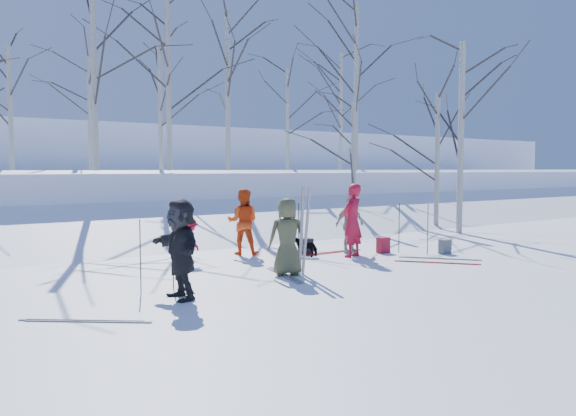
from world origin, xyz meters
TOP-DOWN VIEW (x-y plane):
  - ground at (0.00, 0.00)m, footprint 120.00×120.00m
  - snow_ramp at (0.00, 7.00)m, footprint 70.00×9.49m
  - snow_plateau at (0.00, 17.00)m, footprint 70.00×18.00m
  - far_hill at (0.00, 38.00)m, footprint 90.00×30.00m
  - skier_olive_center at (-1.11, -0.09)m, footprint 0.94×0.77m
  - skier_red_north at (1.68, 1.04)m, footprint 0.79×0.64m
  - skier_redor_behind at (-0.41, 3.00)m, footprint 1.07×1.03m
  - skier_red_seated at (-2.14, 2.52)m, footprint 0.41×0.70m
  - skier_cream_east at (2.02, 1.54)m, footprint 0.92×0.38m
  - skier_grey_west at (-3.84, -0.82)m, footprint 0.59×1.64m
  - dog at (0.70, 1.72)m, footprint 0.64×0.57m
  - upright_ski_left at (-0.88, -0.29)m, footprint 0.08×0.16m
  - upright_ski_right at (-0.77, -0.32)m, footprint 0.12×0.23m
  - ski_pair_a at (2.74, -0.84)m, footprint 2.06×2.10m
  - ski_pair_b at (3.28, -0.46)m, footprint 2.07×2.10m
  - ski_pair_c at (-1.17, -0.07)m, footprint 1.06×1.99m
  - ski_pair_d at (-5.62, -1.39)m, footprint 2.03×2.09m
  - ski_pair_e at (1.71, 1.88)m, footprint 0.25×1.90m
  - ski_pole_a at (3.21, 0.88)m, footprint 0.02×0.02m
  - ski_pole_b at (-2.67, 1.69)m, footprint 0.02×0.02m
  - ski_pole_c at (-3.63, 0.04)m, footprint 0.02×0.02m
  - ski_pole_d at (3.58, 0.21)m, footprint 0.02×0.02m
  - ski_pole_e at (-4.24, 0.08)m, footprint 0.02×0.02m
  - ski_pole_f at (0.37, 2.39)m, footprint 0.02×0.02m
  - ski_pole_g at (1.07, 2.55)m, footprint 0.02×0.02m
  - backpack_red at (2.83, 1.09)m, footprint 0.32×0.22m
  - backpack_grey at (4.07, 0.04)m, footprint 0.30×0.20m
  - backpack_dark at (1.05, 2.18)m, footprint 0.34×0.24m
  - birch_plateau_a at (0.81, 11.71)m, footprint 4.06×4.06m
  - birch_plateau_b at (7.58, 12.62)m, footprint 4.00×4.00m
  - birch_plateau_c at (10.33, 10.79)m, footprint 6.14×6.14m
  - birch_plateau_d at (0.72, 10.63)m, footprint 5.19×5.19m
  - birch_plateau_e at (-4.44, 13.03)m, footprint 3.79×3.79m
  - birch_plateau_g at (-0.66, 16.53)m, footprint 4.33×4.33m
  - birch_plateau_i at (3.45, 10.95)m, footprint 5.17×5.17m
  - birch_plateau_j at (-2.35, 9.60)m, footprint 4.86×4.86m
  - birch_plateau_k at (12.38, 14.38)m, footprint 5.14×5.14m
  - birch_edge_b at (8.28, 2.95)m, footprint 5.24×5.24m
  - birch_edge_c at (8.91, 4.53)m, footprint 4.18×4.18m
  - birch_edge_e at (6.29, 6.31)m, footprint 3.94×3.94m

SIDE VIEW (x-z plane):
  - ground at x=0.00m, z-range 0.00..0.00m
  - ski_pair_a at x=2.74m, z-range 0.00..0.02m
  - ski_pair_b at x=3.28m, z-range 0.00..0.02m
  - ski_pair_c at x=-1.17m, z-range 0.00..0.02m
  - ski_pair_d at x=-5.62m, z-range 0.00..0.02m
  - ski_pair_e at x=1.71m, z-range 0.00..0.02m
  - snow_ramp at x=0.00m, z-range -1.91..2.21m
  - backpack_grey at x=4.07m, z-range 0.00..0.38m
  - backpack_dark at x=1.05m, z-range 0.00..0.40m
  - backpack_red at x=2.83m, z-range 0.00..0.42m
  - dog at x=0.70m, z-range 0.00..0.50m
  - skier_red_seated at x=-2.14m, z-range 0.00..1.07m
  - ski_pole_a at x=3.21m, z-range 0.00..1.34m
  - ski_pole_b at x=-2.67m, z-range 0.00..1.34m
  - ski_pole_c at x=-3.63m, z-range 0.00..1.34m
  - ski_pole_d at x=3.58m, z-range 0.00..1.34m
  - ski_pole_e at x=-4.24m, z-range 0.00..1.34m
  - ski_pole_f at x=0.37m, z-range 0.00..1.34m
  - ski_pole_g at x=1.07m, z-range 0.00..1.34m
  - skier_cream_east at x=2.02m, z-range 0.00..1.56m
  - skier_olive_center at x=-1.11m, z-range 0.00..1.65m
  - skier_redor_behind at x=-0.41m, z-range 0.00..1.73m
  - skier_grey_west at x=-3.84m, z-range 0.00..1.75m
  - skier_red_north at x=1.68m, z-range 0.00..1.88m
  - upright_ski_left at x=-0.88m, z-range 0.00..1.90m
  - upright_ski_right at x=-0.77m, z-range 0.00..1.90m
  - snow_plateau at x=0.00m, z-range -0.10..2.10m
  - far_hill at x=0.00m, z-range -1.00..5.00m
  - birch_edge_e at x=6.29m, z-range 0.00..4.76m
  - birch_edge_c at x=8.91m, z-range 0.00..5.12m
  - birch_edge_b at x=8.28m, z-range 0.00..6.63m
  - birch_plateau_e at x=-4.44m, z-range 2.20..6.76m
  - birch_plateau_b at x=7.58m, z-range 2.20..7.06m
  - birch_plateau_a at x=0.81m, z-range 2.20..7.14m
  - birch_plateau_g at x=-0.66m, z-range 2.20..7.53m
  - birch_plateau_j at x=-2.35m, z-range 2.20..8.29m
  - birch_plateau_k at x=12.38m, z-range 2.20..8.69m
  - birch_plateau_i at x=3.45m, z-range 2.20..8.74m
  - birch_plateau_d at x=0.72m, z-range 2.20..8.76m
  - birch_plateau_c at x=10.33m, z-range 2.20..10.11m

